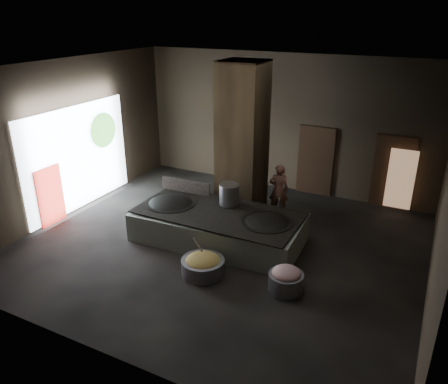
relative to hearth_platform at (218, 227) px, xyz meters
The scene contains 27 objects.
floor 0.49m from the hearth_platform, 42.28° to the right, with size 10.00×9.00×0.10m, color black.
ceiling 4.17m from the hearth_platform, 42.28° to the right, with size 10.00×9.00×0.10m, color black.
back_wall 4.78m from the hearth_platform, 87.81° to the left, with size 10.00×0.10×4.50m, color black.
front_wall 5.06m from the hearth_platform, 87.95° to the right, with size 10.00×0.10×4.50m, color black.
left_wall 5.23m from the hearth_platform, behind, with size 0.10×9.00×4.50m, color black.
pillar 2.56m from the hearth_platform, 94.32° to the left, with size 1.20×1.20×4.50m, color black.
hearth_platform is the anchor object (origin of this frame).
platform_cap 0.43m from the hearth_platform, ahead, with size 4.30×2.07×0.03m, color black.
wok_left 1.50m from the hearth_platform, behind, with size 1.39×1.39×0.38m, color black.
wok_left_rim 1.52m from the hearth_platform, behind, with size 1.42×1.42×0.05m, color black.
wok_right 1.40m from the hearth_platform, ahead, with size 1.29×1.29×0.36m, color black.
wok_right_rim 1.42m from the hearth_platform, ahead, with size 1.32×1.32×0.05m, color black.
stock_pot 0.93m from the hearth_platform, 84.81° to the left, with size 0.54×0.54×0.57m, color #93959A.
splash_guard 1.76m from the hearth_platform, 152.65° to the left, with size 1.53×0.06×0.38m, color black.
cook 2.42m from the hearth_platform, 68.51° to the left, with size 0.58×0.37×1.59m, color #8B5847.
veg_basin 1.66m from the hearth_platform, 75.18° to the right, with size 1.01×1.01×0.37m, color slate.
veg_fill 1.65m from the hearth_platform, 75.18° to the right, with size 0.83×0.83×0.26m, color olive.
ladle 1.48m from the hearth_platform, 79.33° to the right, with size 0.03×0.03×0.80m, color #93959A.
meat_basin 2.74m from the hearth_platform, 29.79° to the right, with size 0.77×0.77×0.42m, color slate.
meat_fill 2.74m from the hearth_platform, 29.79° to the right, with size 0.64×0.64×0.24m, color #B56D77.
doorway_near 4.57m from the hearth_platform, 72.34° to the left, with size 1.18×0.08×2.38m, color black.
doorway_near_glow 4.66m from the hearth_platform, 73.28° to the left, with size 0.77×0.04×1.83m, color #8C6647.
doorway_far 5.76m from the hearth_platform, 48.75° to the left, with size 1.18×0.08×2.38m, color black.
doorway_far_glow 5.75m from the hearth_platform, 45.01° to the left, with size 0.78×0.04×1.85m, color #8C6647.
left_opening 4.93m from the hearth_platform, behind, with size 0.04×4.20×3.10m, color white.
pavilion_sliver 4.90m from the hearth_platform, 165.11° to the right, with size 0.05×0.90×1.70m, color maroon.
tree_silhouette 5.15m from the hearth_platform, 166.23° to the left, with size 0.28×1.10×1.10m, color #194714.
Camera 1 is at (4.61, -9.01, 5.76)m, focal length 35.00 mm.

